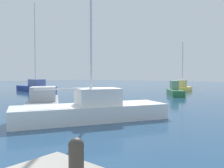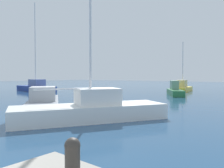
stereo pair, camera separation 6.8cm
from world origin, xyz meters
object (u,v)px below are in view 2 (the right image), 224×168
(mooring_bollard, at_px, (72,156))
(motorboat_green_far_right, at_px, (175,91))
(sailboat_blue_behind_lamppost, at_px, (36,87))
(motorboat_grey_distant_east, at_px, (43,100))
(sailboat_yellow_inner_mooring, at_px, (182,88))
(sailboat_white_mid_harbor, at_px, (92,109))

(mooring_bollard, relative_size, motorboat_green_far_right, 0.12)
(motorboat_green_far_right, bearing_deg, sailboat_blue_behind_lamppost, 108.15)
(mooring_bollard, height_order, sailboat_blue_behind_lamppost, sailboat_blue_behind_lamppost)
(motorboat_grey_distant_east, distance_m, sailboat_yellow_inner_mooring, 24.00)
(mooring_bollard, relative_size, sailboat_blue_behind_lamppost, 0.04)
(motorboat_grey_distant_east, xyz_separation_m, sailboat_yellow_inner_mooring, (23.96, -1.36, 0.09))
(sailboat_blue_behind_lamppost, relative_size, motorboat_green_far_right, 2.73)
(mooring_bollard, xyz_separation_m, motorboat_grey_distant_east, (8.06, 13.02, -0.69))
(mooring_bollard, height_order, motorboat_grey_distant_east, motorboat_grey_distant_east)
(mooring_bollard, relative_size, motorboat_grey_distant_east, 0.07)
(sailboat_white_mid_harbor, xyz_separation_m, motorboat_green_far_right, (17.97, 3.33, -0.05))
(sailboat_white_mid_harbor, height_order, motorboat_green_far_right, sailboat_white_mid_harbor)
(sailboat_blue_behind_lamppost, bearing_deg, sailboat_yellow_inner_mooring, -52.19)
(mooring_bollard, bearing_deg, motorboat_grey_distant_east, 58.24)
(motorboat_green_far_right, bearing_deg, motorboat_grey_distant_east, 167.85)
(sailboat_blue_behind_lamppost, xyz_separation_m, motorboat_green_far_right, (6.71, -20.47, -0.08))
(sailboat_white_mid_harbor, bearing_deg, mooring_bollard, -136.93)
(sailboat_white_mid_harbor, bearing_deg, motorboat_green_far_right, 10.49)
(mooring_bollard, relative_size, sailboat_yellow_inner_mooring, 0.08)
(sailboat_white_mid_harbor, height_order, motorboat_grey_distant_east, sailboat_white_mid_harbor)
(motorboat_green_far_right, bearing_deg, sailboat_white_mid_harbor, -169.51)
(sailboat_blue_behind_lamppost, height_order, sailboat_yellow_inner_mooring, sailboat_blue_behind_lamppost)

